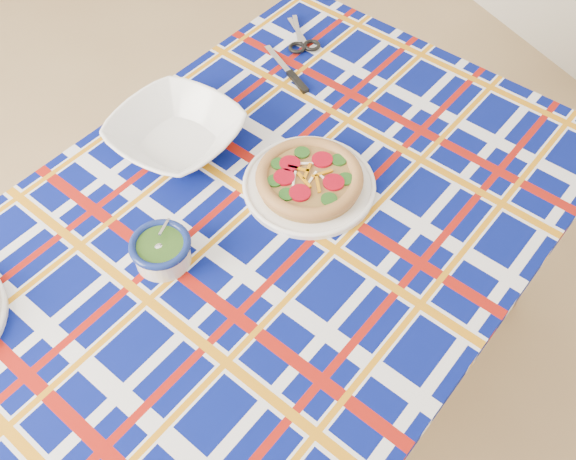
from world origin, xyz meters
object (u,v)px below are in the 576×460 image
pesto_bowl (161,249)px  serving_bowl (176,133)px  main_focaccia_plate (309,178)px  dining_table (254,256)px

pesto_bowl → serving_bowl: 0.32m
main_focaccia_plate → pesto_bowl: 0.35m
main_focaccia_plate → serving_bowl: 0.32m
dining_table → main_focaccia_plate: (0.17, 0.06, 0.10)m
pesto_bowl → serving_bowl: (0.15, 0.28, -0.00)m
dining_table → serving_bowl: serving_bowl is taller
pesto_bowl → main_focaccia_plate: bearing=3.6°
main_focaccia_plate → pesto_bowl: bearing=-176.4°
pesto_bowl → dining_table: bearing=-10.5°
main_focaccia_plate → pesto_bowl: pesto_bowl is taller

